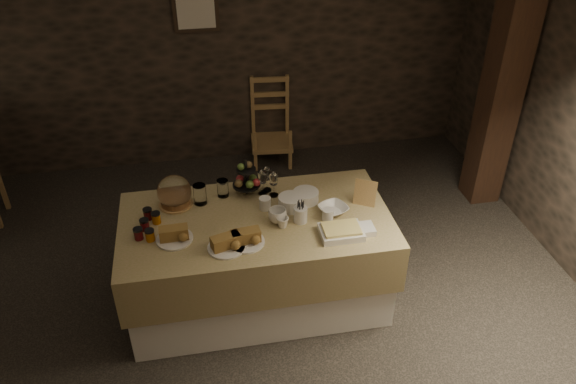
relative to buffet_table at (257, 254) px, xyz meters
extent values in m
cube|color=black|center=(-0.10, -0.15, -0.46)|extent=(5.50, 5.00, 0.01)
cube|color=black|center=(-0.10, 2.35, 0.84)|extent=(5.50, 0.02, 2.60)
cube|color=silver|center=(0.00, 0.00, -0.08)|extent=(1.93, 0.99, 0.75)
cube|color=olive|center=(0.00, 0.00, 0.13)|extent=(2.01, 1.07, 0.41)
cube|color=#9B7949|center=(0.45, 2.13, -0.22)|extent=(0.48, 0.46, 0.05)
cube|color=#9B7949|center=(0.45, 2.32, 0.29)|extent=(0.43, 0.07, 0.43)
cube|color=black|center=(2.45, 1.07, 0.84)|extent=(0.30, 0.30, 2.60)
cube|color=#302218|center=(-0.25, 2.32, 1.29)|extent=(0.45, 0.03, 0.55)
cube|color=beige|center=(-0.25, 2.30, 1.29)|extent=(0.37, 0.01, 0.47)
cylinder|color=silver|center=(0.28, 0.09, 0.39)|extent=(0.19, 0.19, 0.10)
cylinder|color=silver|center=(0.41, 0.16, 0.38)|extent=(0.20, 0.20, 0.08)
cylinder|color=silver|center=(0.32, -0.09, 0.40)|extent=(0.10, 0.10, 0.12)
imported|color=silver|center=(0.15, -0.06, 0.39)|extent=(0.17, 0.17, 0.11)
imported|color=silver|center=(0.18, -0.13, 0.38)|extent=(0.11, 0.11, 0.08)
cylinder|color=silver|center=(0.09, 0.12, 0.38)|extent=(0.09, 0.09, 0.09)
cylinder|color=silver|center=(0.52, -0.10, 0.38)|extent=(0.08, 0.08, 0.09)
imported|color=silver|center=(0.58, -0.02, 0.36)|extent=(0.27, 0.27, 0.05)
cylinder|color=#9B7949|center=(-0.58, 0.29, 0.34)|extent=(0.26, 0.26, 0.01)
cylinder|color=brown|center=(-0.58, 0.29, 0.38)|extent=(0.22, 0.22, 0.07)
sphere|color=white|center=(-0.58, 0.29, 0.46)|extent=(0.26, 0.26, 0.26)
cylinder|color=black|center=(-0.02, 0.35, 0.49)|extent=(0.02, 0.02, 0.31)
cylinder|color=black|center=(-0.02, 0.35, 0.42)|extent=(0.22, 0.22, 0.01)
cylinder|color=black|center=(-0.02, 0.35, 0.56)|extent=(0.16, 0.16, 0.01)
sphere|color=#51752C|center=(0.03, 0.38, 0.45)|extent=(0.06, 0.06, 0.06)
sphere|color=maroon|center=(-0.07, 0.39, 0.45)|extent=(0.06, 0.06, 0.06)
sphere|color=#51752C|center=(0.00, 0.29, 0.45)|extent=(0.06, 0.06, 0.06)
sphere|color=brown|center=(-0.09, 0.32, 0.45)|extent=(0.06, 0.06, 0.06)
sphere|color=maroon|center=(0.05, 0.31, 0.45)|extent=(0.06, 0.06, 0.06)
cylinder|color=silver|center=(-0.59, -0.14, 0.34)|extent=(0.26, 0.26, 0.01)
cube|color=brown|center=(-0.59, -0.14, 0.40)|extent=(0.20, 0.10, 0.09)
cylinder|color=silver|center=(-0.25, -0.30, 0.34)|extent=(0.26, 0.26, 0.01)
cube|color=brown|center=(-0.25, -0.30, 0.40)|extent=(0.22, 0.14, 0.09)
cylinder|color=silver|center=(-0.10, -0.27, 0.34)|extent=(0.26, 0.26, 0.01)
cube|color=brown|center=(-0.10, -0.27, 0.40)|extent=(0.21, 0.11, 0.09)
cylinder|color=#4C0C11|center=(-0.80, 0.02, 0.37)|extent=(0.06, 0.06, 0.07)
cylinder|color=#B25E06|center=(-0.76, -0.11, 0.37)|extent=(0.06, 0.06, 0.07)
cylinder|color=#4C0C11|center=(-0.84, -0.08, 0.37)|extent=(0.06, 0.06, 0.07)
cylinder|color=#B25E06|center=(-0.72, 0.09, 0.37)|extent=(0.06, 0.06, 0.07)
cylinder|color=#4C0C11|center=(-0.78, 0.15, 0.37)|extent=(0.06, 0.06, 0.07)
cube|color=silver|center=(0.57, -0.30, 0.36)|extent=(0.30, 0.22, 0.05)
cube|color=#DEC76D|center=(0.57, -0.30, 0.40)|extent=(0.26, 0.18, 0.02)
cube|color=silver|center=(0.74, -0.29, 0.36)|extent=(0.14, 0.14, 0.04)
cube|color=#9B7949|center=(0.85, 0.04, 0.43)|extent=(0.18, 0.14, 0.22)
cylinder|color=white|center=(-0.39, 0.28, 0.42)|extent=(0.10, 0.10, 0.16)
cylinder|color=white|center=(-0.21, 0.35, 0.41)|extent=(0.09, 0.09, 0.14)
camera|label=1|loc=(-0.37, -3.32, 2.81)|focal=35.00mm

